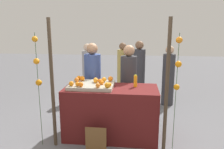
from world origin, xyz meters
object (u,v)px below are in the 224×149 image
orange_0 (96,80)px  chalkboard_sign (96,141)px  stall_counter (111,112)px  orange_1 (81,84)px  juice_bottle (135,81)px  vendor_left (93,86)px  vendor_right (128,88)px

orange_0 → chalkboard_sign: bearing=-80.0°
chalkboard_sign → stall_counter: bearing=74.6°
orange_1 → chalkboard_sign: size_ratio=0.18×
juice_bottle → vendor_left: bearing=150.9°
juice_bottle → chalkboard_sign: (-0.58, -0.69, -0.80)m
vendor_left → chalkboard_sign: bearing=-76.6°
stall_counter → orange_0: size_ratio=18.63×
stall_counter → vendor_left: bearing=127.4°
vendor_left → stall_counter: bearing=-52.6°
vendor_right → orange_0: bearing=-136.9°
stall_counter → orange_0: bearing=166.8°
stall_counter → vendor_left: 0.79m
orange_0 → chalkboard_sign: 1.04m
orange_1 → chalkboard_sign: orange_1 is taller
orange_0 → vendor_left: size_ratio=0.05×
vendor_left → vendor_right: size_ratio=1.02×
chalkboard_sign → orange_1: bearing=130.2°
orange_0 → vendor_right: (0.56, 0.52, -0.27)m
juice_bottle → orange_0: bearing=-177.2°
orange_0 → vendor_right: 0.81m
vendor_right → chalkboard_sign: bearing=-110.5°
juice_bottle → vendor_left: size_ratio=0.13×
vendor_left → vendor_right: bearing=0.7°
orange_0 → chalkboard_sign: (0.12, -0.66, -0.80)m
orange_1 → vendor_right: (0.75, 0.81, -0.27)m
orange_0 → orange_1: bearing=-124.3°
stall_counter → chalkboard_sign: size_ratio=3.56×
orange_0 → orange_1: 0.35m
orange_1 → juice_bottle: 0.95m
vendor_left → juice_bottle: bearing=-29.1°
vendor_left → orange_0: bearing=-72.3°
stall_counter → chalkboard_sign: bearing=-105.4°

